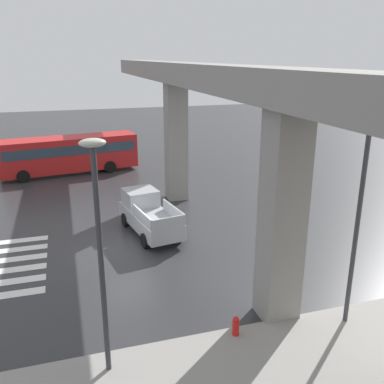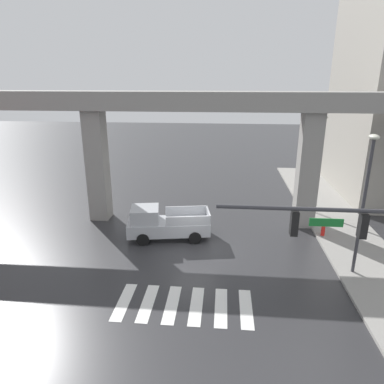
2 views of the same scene
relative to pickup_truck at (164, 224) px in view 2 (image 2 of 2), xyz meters
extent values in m
plane|color=#2D2D30|center=(2.04, -1.49, -0.99)|extent=(120.00, 120.00, 0.00)
cube|color=silver|center=(-0.71, -6.72, -0.98)|extent=(0.55, 2.80, 0.01)
cube|color=silver|center=(0.39, -6.72, -0.98)|extent=(0.55, 2.80, 0.01)
cube|color=silver|center=(1.49, -6.72, -0.98)|extent=(0.55, 2.80, 0.01)
cube|color=silver|center=(2.59, -6.72, -0.98)|extent=(0.55, 2.80, 0.01)
cube|color=silver|center=(3.69, -6.72, -0.98)|extent=(0.55, 2.80, 0.01)
cube|color=silver|center=(4.79, -6.72, -0.98)|extent=(0.55, 2.80, 0.01)
cube|color=gray|center=(2.04, 2.97, 7.28)|extent=(48.82, 1.95, 1.20)
cube|color=gray|center=(-5.09, 2.97, 2.84)|extent=(1.30, 1.30, 7.67)
cube|color=gray|center=(9.17, 2.97, 2.84)|extent=(1.30, 1.30, 7.67)
cube|color=gray|center=(11.63, 0.51, -0.91)|extent=(4.00, 36.00, 0.15)
cube|color=#A8AAAF|center=(0.30, 0.05, -0.21)|extent=(5.35, 2.74, 0.80)
cube|color=#A8AAAF|center=(-1.13, -0.20, 0.64)|extent=(1.97, 2.01, 0.90)
cube|color=#3F5160|center=(-1.59, -0.27, 0.64)|extent=(0.38, 1.66, 0.77)
cube|color=#A8AAAF|center=(1.58, -0.62, 0.49)|extent=(2.63, 0.55, 0.60)
cube|color=#A8AAAF|center=(1.28, 1.11, 0.49)|extent=(2.63, 0.55, 0.60)
cube|color=#A8AAAF|center=(2.76, 0.48, 0.49)|extent=(0.40, 1.74, 0.60)
cylinder|color=black|center=(-1.11, -1.11, -0.61)|extent=(0.80, 0.41, 0.76)
cylinder|color=black|center=(-1.41, 0.67, -0.61)|extent=(0.80, 0.41, 0.76)
cylinder|color=black|center=(2.01, -0.57, -0.61)|extent=(0.80, 0.41, 0.76)
cylinder|color=black|center=(1.70, 1.21, -0.61)|extent=(0.80, 0.41, 0.76)
cylinder|color=#38383D|center=(6.61, -8.92, 4.61)|extent=(6.40, 0.14, 0.14)
cube|color=black|center=(8.21, -8.92, 4.09)|extent=(0.24, 0.32, 0.84)
sphere|color=red|center=(8.21, -8.92, 4.35)|extent=(0.17, 0.17, 0.17)
cube|color=black|center=(6.01, -8.92, 4.09)|extent=(0.24, 0.32, 0.84)
sphere|color=red|center=(6.01, -8.92, 4.35)|extent=(0.17, 0.17, 0.17)
cube|color=#19722D|center=(7.04, -8.92, 4.16)|extent=(1.10, 0.04, 0.28)
cylinder|color=#38383D|center=(10.43, -3.33, 2.51)|extent=(0.16, 0.16, 7.00)
ellipsoid|color=beige|center=(10.43, -3.33, 6.13)|extent=(0.44, 0.70, 0.24)
cylinder|color=#38383D|center=(10.43, 5.08, 2.51)|extent=(0.16, 0.16, 7.00)
ellipsoid|color=beige|center=(10.43, 5.08, 6.13)|extent=(0.44, 0.70, 0.24)
cylinder|color=red|center=(10.03, 0.99, -0.64)|extent=(0.24, 0.24, 0.70)
sphere|color=red|center=(10.03, 0.99, -0.25)|extent=(0.22, 0.22, 0.22)
camera|label=1|loc=(21.28, -4.00, 8.23)|focal=39.48mm
camera|label=2|loc=(3.60, -19.85, 8.70)|focal=32.59mm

